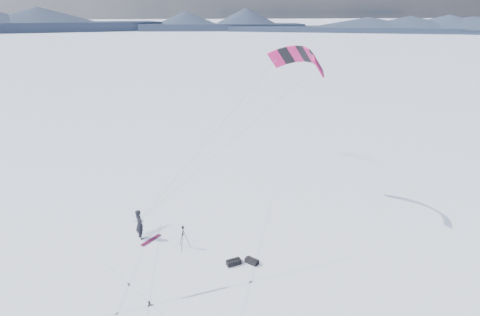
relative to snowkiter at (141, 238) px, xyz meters
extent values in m
plane|color=white|center=(1.86, -3.22, 0.00)|extent=(1800.00, 1800.00, 0.00)
cube|color=#21293E|center=(161.86, 273.91, 1.91)|extent=(152.40, 113.97, 3.82)
cone|color=#21293E|center=(161.86, 273.91, 3.82)|extent=(87.43, 87.43, 8.00)
cube|color=#21293E|center=(57.42, 311.92, 1.91)|extent=(155.54, 70.36, 3.82)
cone|color=#21293E|center=(57.42, 311.92, 3.82)|extent=(74.14, 74.14, 8.00)
cube|color=#21293E|center=(-53.71, 311.92, 1.91)|extent=(155.54, 70.36, 3.82)
cone|color=#21293E|center=(-53.71, 311.92, 3.82)|extent=(74.14, 74.14, 8.00)
cube|color=silver|center=(-1.44, -4.92, 0.00)|extent=(3.52, 7.29, 0.01)
cube|color=silver|center=(0.26, -2.62, 0.00)|extent=(6.45, 7.79, 0.01)
cube|color=silver|center=(1.96, -0.32, 0.00)|extent=(11.66, 3.07, 0.01)
cube|color=silver|center=(3.66, -6.02, 0.00)|extent=(1.27, 5.91, 0.01)
cube|color=silver|center=(5.36, -3.72, 0.00)|extent=(6.52, 4.83, 0.01)
imported|color=black|center=(0.00, 0.00, 0.00)|extent=(0.72, 0.85, 1.96)
cube|color=#82174A|center=(0.62, -0.42, 0.02)|extent=(1.33, 1.30, 0.04)
cylinder|color=black|center=(2.72, -1.74, 0.62)|extent=(0.42, 0.04, 1.24)
cylinder|color=black|center=(2.42, -1.58, 0.62)|extent=(0.25, 0.38, 1.24)
cylinder|color=black|center=(2.43, -1.92, 0.62)|extent=(0.23, 0.38, 1.24)
cylinder|color=black|center=(2.52, -1.75, 1.05)|extent=(0.04, 0.04, 0.38)
cube|color=black|center=(2.52, -1.75, 1.30)|extent=(0.08, 0.08, 0.05)
cube|color=black|center=(2.52, -1.75, 1.40)|extent=(0.14, 0.10, 0.11)
cylinder|color=black|center=(2.52, -1.65, 1.40)|extent=(0.08, 0.11, 0.08)
cube|color=black|center=(5.06, -4.09, 0.15)|extent=(0.87, 0.54, 0.30)
cylinder|color=black|center=(5.06, -4.09, 0.32)|extent=(0.77, 0.23, 0.08)
cube|color=black|center=(6.08, -4.21, 0.14)|extent=(0.76, 0.81, 0.28)
cylinder|color=black|center=(6.08, -4.21, 0.30)|extent=(0.53, 0.60, 0.09)
cube|color=#C2155A|center=(11.51, 0.61, 10.20)|extent=(1.11, 1.02, 1.42)
cube|color=black|center=(11.66, 1.37, 10.47)|extent=(0.96, 1.06, 1.32)
cube|color=#C2155A|center=(11.66, 2.19, 10.64)|extent=(0.95, 1.07, 1.21)
cube|color=black|center=(11.52, 3.02, 10.70)|extent=(1.09, 1.07, 1.10)
cube|color=#C2155A|center=(11.24, 3.82, 10.64)|extent=(1.22, 1.03, 1.21)
cube|color=black|center=(10.83, 4.53, 10.47)|extent=(1.33, 0.95, 1.32)
cube|color=#C2155A|center=(10.33, 5.12, 10.20)|extent=(1.42, 0.83, 1.42)
cylinder|color=gray|center=(5.76, 0.30, 5.72)|extent=(11.53, 0.63, 8.99)
cylinder|color=gray|center=(5.16, 2.56, 5.72)|extent=(10.35, 5.14, 8.99)
cylinder|color=black|center=(0.00, 0.00, 1.23)|extent=(0.54, 0.17, 0.03)
camera|label=1|loc=(1.00, -22.72, 13.31)|focal=30.00mm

